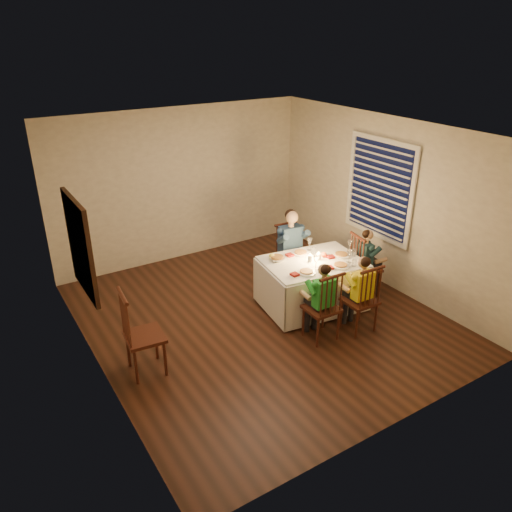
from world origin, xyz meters
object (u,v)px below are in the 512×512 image
child_yellow (357,329)px  serving_bowl (277,259)px  chair_adult (290,284)px  child_green (320,337)px  chair_end (362,293)px  chair_near_left (320,337)px  chair_near_right (357,329)px  dining_table (312,274)px  adult (290,284)px  chair_extra (148,370)px  child_teal (362,293)px

child_yellow → serving_bowl: serving_bowl is taller
chair_adult → child_green: 1.52m
chair_end → serving_bowl: bearing=82.5°
chair_near_left → chair_near_right: same height
chair_near_left → child_green: bearing=-0.0°
dining_table → adult: (0.13, 0.71, -0.52)m
chair_adult → chair_near_right: (0.02, -1.54, 0.00)m
child_green → chair_near_right: bearing=169.3°
chair_extra → child_yellow: 2.82m
dining_table → child_teal: size_ratio=1.44×
dining_table → chair_end: 1.05m
chair_end → child_teal: size_ratio=0.94×
chair_near_left → chair_extra: size_ratio=0.91×
chair_adult → chair_near_left: bearing=-104.7°
dining_table → child_green: (-0.40, -0.71, -0.52)m
chair_extra → serving_bowl: serving_bowl is taller
chair_near_left → chair_extra: 2.25m
chair_near_right → child_green: 0.57m
serving_bowl → dining_table: bearing=-33.9°
dining_table → chair_extra: 2.65m
child_teal → serving_bowl: bearing=82.5°
chair_end → child_teal: child_teal is taller
chair_near_right → child_teal: size_ratio=0.94×
chair_near_left → child_green: 0.00m
adult → child_teal: size_ratio=1.18×
chair_extra → adult: 2.86m
chair_adult → serving_bowl: 1.03m
serving_bowl → child_yellow: bearing=-62.6°
chair_adult → child_yellow: (0.02, -1.54, 0.00)m
child_green → child_yellow: (0.56, -0.12, 0.00)m
chair_extra → dining_table: bearing=-80.8°
child_green → child_teal: child_green is taller
chair_adult → chair_end: 1.15m
child_yellow → serving_bowl: (-0.58, 1.11, 0.76)m
chair_near_left → serving_bowl: bearing=-87.8°
chair_end → adult: bearing=52.3°
chair_adult → serving_bowl: size_ratio=4.51×
chair_near_left → adult: bearing=-109.5°
chair_near_right → chair_extra: bearing=-12.1°
chair_near_left → dining_table: bearing=-118.4°
chair_extra → child_yellow: chair_extra is taller
child_teal → dining_table: bearing=91.6°
chair_end → child_yellow: child_yellow is taller
chair_near_right → adult: (-0.02, 1.54, 0.00)m
chair_near_right → chair_extra: 2.82m
chair_extra → serving_bowl: 2.34m
chair_adult → chair_end: size_ratio=1.00×
chair_near_right → dining_table: bearing=-78.0°
chair_near_right → chair_extra: (-2.74, 0.66, 0.00)m
chair_adult → chair_near_left: size_ratio=1.00×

